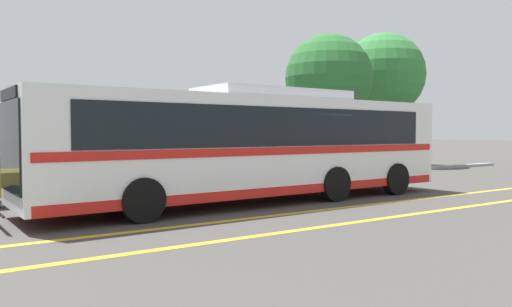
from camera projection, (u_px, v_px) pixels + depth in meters
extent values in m
plane|color=#423F3D|center=(292.00, 199.00, 14.87)|extent=(220.00, 220.00, 0.00)
cube|color=gold|center=(305.00, 212.00, 12.37)|extent=(32.66, 0.20, 0.01)
cube|color=gold|center=(355.00, 222.00, 10.95)|extent=(32.66, 0.20, 0.01)
cube|color=#99999E|center=(179.00, 184.00, 18.49)|extent=(40.66, 0.36, 0.15)
cube|color=white|center=(256.00, 145.00, 14.13)|extent=(12.73, 2.97, 2.62)
cube|color=black|center=(256.00, 127.00, 14.11)|extent=(10.96, 2.96, 1.03)
cube|color=red|center=(256.00, 149.00, 14.13)|extent=(12.48, 3.01, 0.20)
cube|color=red|center=(256.00, 186.00, 14.18)|extent=(12.48, 3.00, 0.24)
cube|color=black|center=(9.00, 147.00, 10.45)|extent=(0.11, 2.28, 1.92)
cube|color=black|center=(8.00, 94.00, 10.40)|extent=(0.09, 1.82, 0.24)
cube|color=silver|center=(274.00, 95.00, 14.43)|extent=(4.49, 2.21, 0.28)
cylinder|color=black|center=(143.00, 200.00, 10.89)|extent=(1.01, 0.31, 1.00)
cylinder|color=black|center=(105.00, 189.00, 12.92)|extent=(1.01, 0.31, 1.00)
cylinder|color=black|center=(335.00, 184.00, 14.26)|extent=(1.01, 0.31, 1.00)
cylinder|color=black|center=(281.00, 178.00, 16.29)|extent=(1.01, 0.31, 1.00)
cylinder|color=black|center=(396.00, 179.00, 15.81)|extent=(1.01, 0.31, 1.00)
cylinder|color=black|center=(339.00, 174.00, 17.83)|extent=(1.01, 0.31, 1.00)
cube|color=olive|center=(16.00, 181.00, 13.88)|extent=(4.13, 1.84, 0.62)
cube|color=black|center=(11.00, 163.00, 13.80)|extent=(1.75, 1.58, 0.40)
cylinder|color=black|center=(56.00, 187.00, 15.30)|extent=(0.60, 0.21, 0.60)
cylinder|color=black|center=(71.00, 192.00, 13.93)|extent=(0.60, 0.21, 0.60)
cube|color=#335B33|center=(185.00, 174.00, 16.70)|extent=(4.95, 1.92, 0.54)
cube|color=black|center=(188.00, 160.00, 16.75)|extent=(2.11, 1.62, 0.43)
cylinder|color=black|center=(153.00, 188.00, 15.15)|extent=(0.61, 0.22, 0.60)
cylinder|color=black|center=(132.00, 183.00, 16.51)|extent=(0.61, 0.22, 0.60)
cylinder|color=black|center=(237.00, 182.00, 16.92)|extent=(0.61, 0.22, 0.60)
cylinder|color=black|center=(212.00, 178.00, 18.28)|extent=(0.61, 0.22, 0.60)
cylinder|color=#513823|center=(383.00, 136.00, 29.67)|extent=(0.28, 0.28, 3.56)
sphere|color=#337A38|center=(383.00, 75.00, 29.51)|extent=(4.90, 4.90, 4.90)
cylinder|color=#513823|center=(328.00, 141.00, 24.87)|extent=(0.28, 0.28, 3.04)
sphere|color=#28662D|center=(329.00, 78.00, 24.73)|extent=(4.35, 4.35, 4.35)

